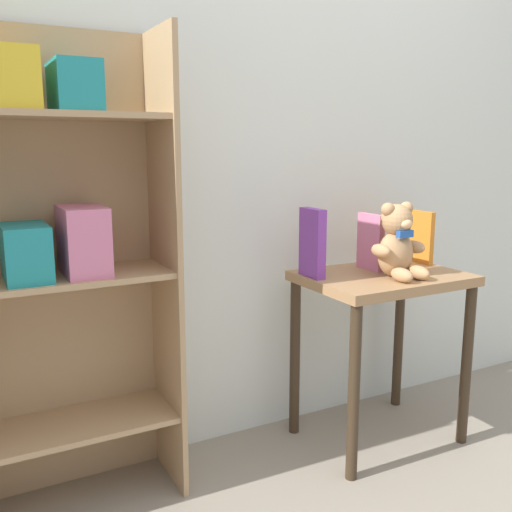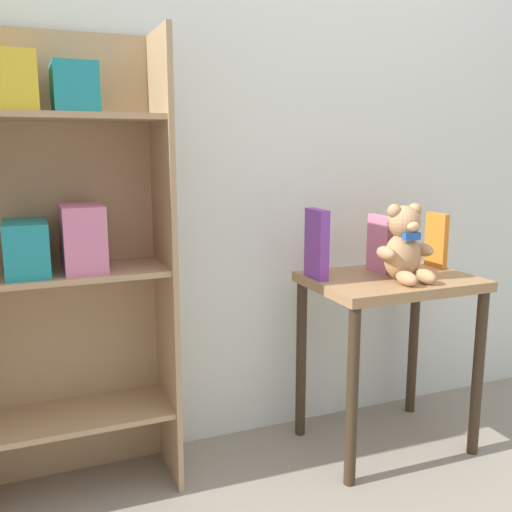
{
  "view_description": "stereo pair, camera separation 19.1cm",
  "coord_description": "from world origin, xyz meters",
  "px_view_note": "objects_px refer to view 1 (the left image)",
  "views": [
    {
      "loc": [
        -1.12,
        -0.58,
        1.13
      ],
      "look_at": [
        -0.24,
        1.08,
        0.76
      ],
      "focal_mm": 40.0,
      "sensor_mm": 36.0,
      "label": 1
    },
    {
      "loc": [
        -0.95,
        -0.66,
        1.13
      ],
      "look_at": [
        -0.24,
        1.08,
        0.76
      ],
      "focal_mm": 40.0,
      "sensor_mm": 36.0,
      "label": 2
    }
  ],
  "objects_px": {
    "display_table": "(382,304)",
    "teddy_bear": "(397,243)",
    "book_standing_pink": "(370,242)",
    "book_standing_purple": "(312,243)",
    "bookshelf_side": "(53,248)",
    "book_standing_orange": "(422,237)"
  },
  "relations": [
    {
      "from": "display_table",
      "to": "book_standing_purple",
      "type": "bearing_deg",
      "value": 163.38
    },
    {
      "from": "book_standing_purple",
      "to": "book_standing_pink",
      "type": "xyz_separation_m",
      "value": [
        0.27,
        -0.0,
        -0.02
      ]
    },
    {
      "from": "teddy_bear",
      "to": "display_table",
      "type": "bearing_deg",
      "value": 94.64
    },
    {
      "from": "display_table",
      "to": "book_standing_pink",
      "type": "height_order",
      "value": "book_standing_pink"
    },
    {
      "from": "display_table",
      "to": "book_standing_pink",
      "type": "distance_m",
      "value": 0.24
    },
    {
      "from": "teddy_bear",
      "to": "book_standing_orange",
      "type": "relative_size",
      "value": 1.28
    },
    {
      "from": "bookshelf_side",
      "to": "book_standing_purple",
      "type": "relative_size",
      "value": 5.94
    },
    {
      "from": "display_table",
      "to": "book_standing_orange",
      "type": "bearing_deg",
      "value": 16.98
    },
    {
      "from": "display_table",
      "to": "teddy_bear",
      "type": "xyz_separation_m",
      "value": [
        0.01,
        -0.06,
        0.24
      ]
    },
    {
      "from": "book_standing_pink",
      "to": "book_standing_purple",
      "type": "bearing_deg",
      "value": -179.39
    },
    {
      "from": "display_table",
      "to": "teddy_bear",
      "type": "distance_m",
      "value": 0.25
    },
    {
      "from": "bookshelf_side",
      "to": "display_table",
      "type": "height_order",
      "value": "bookshelf_side"
    },
    {
      "from": "teddy_bear",
      "to": "book_standing_pink",
      "type": "relative_size",
      "value": 1.26
    },
    {
      "from": "book_standing_purple",
      "to": "book_standing_pink",
      "type": "relative_size",
      "value": 1.16
    },
    {
      "from": "book_standing_orange",
      "to": "book_standing_pink",
      "type": "bearing_deg",
      "value": -176.95
    },
    {
      "from": "display_table",
      "to": "book_standing_purple",
      "type": "relative_size",
      "value": 2.65
    },
    {
      "from": "book_standing_orange",
      "to": "bookshelf_side",
      "type": "bearing_deg",
      "value": 179.28
    },
    {
      "from": "display_table",
      "to": "teddy_bear",
      "type": "bearing_deg",
      "value": -85.36
    },
    {
      "from": "teddy_bear",
      "to": "bookshelf_side",
      "type": "bearing_deg",
      "value": 168.73
    },
    {
      "from": "display_table",
      "to": "book_standing_purple",
      "type": "distance_m",
      "value": 0.37
    },
    {
      "from": "book_standing_purple",
      "to": "book_standing_orange",
      "type": "xyz_separation_m",
      "value": [
        0.53,
        0.0,
        -0.02
      ]
    },
    {
      "from": "book_standing_pink",
      "to": "book_standing_orange",
      "type": "distance_m",
      "value": 0.27
    }
  ]
}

